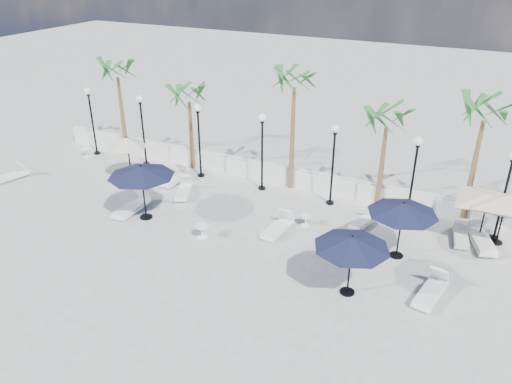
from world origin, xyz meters
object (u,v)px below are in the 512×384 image
at_px(lounger_3, 278,227).
at_px(parasol_navy_mid, 352,243).
at_px(parasol_navy_left, 141,171).
at_px(parasol_cream_sq_b, 489,194).
at_px(lounger_0, 10,175).
at_px(parasol_cream_small, 127,143).
at_px(lounger_4, 183,191).
at_px(lounger_2, 175,178).
at_px(lounger_6, 481,239).
at_px(lounger_7, 461,236).
at_px(lounger_1, 132,207).
at_px(parasol_navy_right, 403,209).
at_px(lounger_8, 431,291).
at_px(parasol_cream_sq_a, 508,195).
at_px(lounger_5, 364,221).

bearing_deg(lounger_3, parasol_navy_mid, -29.15).
bearing_deg(parasol_navy_left, parasol_cream_sq_b, 18.82).
bearing_deg(lounger_0, parasol_cream_small, 40.94).
distance_m(lounger_4, parasol_cream_small, 3.79).
relative_size(lounger_3, parasol_navy_left, 0.69).
height_order(lounger_0, lounger_2, lounger_2).
height_order(lounger_0, lounger_3, lounger_3).
distance_m(lounger_0, lounger_6, 22.38).
distance_m(lounger_3, lounger_7, 7.41).
bearing_deg(lounger_1, lounger_3, 10.14).
bearing_deg(lounger_6, parasol_navy_right, -160.81).
bearing_deg(lounger_8, lounger_2, 173.77).
bearing_deg(lounger_0, lounger_6, 25.10).
relative_size(lounger_4, parasol_navy_mid, 0.74).
height_order(lounger_4, lounger_6, lounger_6).
bearing_deg(lounger_2, lounger_8, -16.19).
xyz_separation_m(lounger_1, lounger_8, (12.99, -0.39, -0.01)).
bearing_deg(lounger_1, parasol_cream_small, 128.53).
xyz_separation_m(lounger_6, parasol_navy_mid, (-3.89, -5.29, 1.76)).
bearing_deg(parasol_navy_mid, lounger_1, 172.46).
height_order(lounger_1, lounger_4, lounger_1).
xyz_separation_m(parasol_navy_mid, parasol_navy_right, (1.04, 3.02, 0.05)).
height_order(lounger_1, lounger_3, lounger_1).
relative_size(lounger_4, parasol_cream_sq_b, 0.43).
relative_size(lounger_2, lounger_4, 0.99).
bearing_deg(parasol_cream_sq_a, lounger_2, -176.39).
height_order(lounger_2, lounger_8, lounger_8).
distance_m(parasol_navy_right, parasol_cream_small, 13.68).
height_order(lounger_7, parasol_navy_right, parasol_navy_right).
height_order(lounger_0, parasol_cream_sq_b, parasol_cream_sq_b).
bearing_deg(lounger_6, parasol_cream_sq_b, 82.33).
bearing_deg(lounger_4, lounger_3, -36.39).
relative_size(lounger_8, parasol_navy_left, 0.73).
distance_m(lounger_2, lounger_7, 13.56).
bearing_deg(parasol_cream_sq_a, lounger_5, -169.70).
distance_m(parasol_navy_mid, parasol_cream_small, 13.24).
height_order(lounger_0, lounger_4, lounger_4).
height_order(lounger_1, parasol_cream_sq_b, parasol_cream_sq_b).
relative_size(parasol_navy_mid, parasol_cream_sq_b, 0.58).
distance_m(lounger_5, parasol_cream_sq_a, 5.63).
bearing_deg(lounger_8, lounger_3, 175.75).
bearing_deg(lounger_4, lounger_6, -17.67).
bearing_deg(lounger_3, lounger_5, 41.35).
distance_m(lounger_0, lounger_4, 9.22).
bearing_deg(lounger_5, parasol_navy_mid, -66.23).
xyz_separation_m(lounger_0, lounger_1, (7.77, -0.03, 0.03)).
xyz_separation_m(lounger_5, parasol_cream_small, (-11.85, -0.72, 1.81)).
bearing_deg(lounger_6, lounger_7, 159.13).
xyz_separation_m(lounger_3, lounger_5, (3.04, 2.19, -0.04)).
relative_size(lounger_8, parasol_navy_mid, 0.81).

